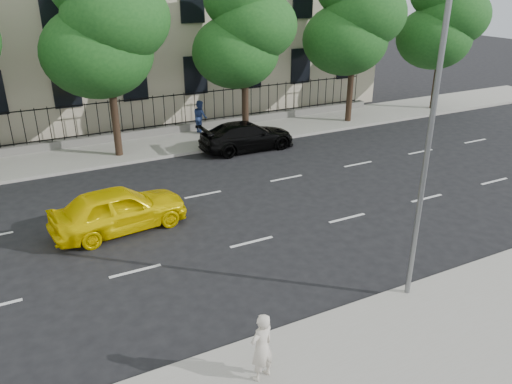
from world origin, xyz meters
TOP-DOWN VIEW (x-y plane):
  - ground at (0.00, 0.00)m, footprint 120.00×120.00m
  - near_sidewalk at (0.00, -4.00)m, footprint 60.00×4.00m
  - far_sidewalk at (0.00, 14.00)m, footprint 60.00×4.00m
  - lane_markings at (0.00, 4.75)m, footprint 49.60×4.62m
  - iron_fence at (0.00, 15.70)m, footprint 30.00×0.50m
  - street_light at (2.50, -1.77)m, footprint 0.25×3.32m
  - tree_c at (-1.96, 13.36)m, footprint 5.89×5.50m
  - tree_d at (5.04, 13.36)m, footprint 5.34×4.94m
  - tree_e at (12.04, 13.36)m, footprint 5.71×5.31m
  - tree_f at (19.04, 13.36)m, footprint 5.52×5.12m
  - yellow_taxi at (-3.73, 5.46)m, footprint 4.92×2.45m
  - black_sedan at (4.23, 11.44)m, footprint 5.04×2.09m
  - woman_near at (-2.67, -3.30)m, footprint 0.70×0.55m
  - pedestrian_far at (3.03, 14.98)m, footprint 0.78×0.95m

SIDE VIEW (x-z plane):
  - ground at x=0.00m, z-range 0.00..0.00m
  - lane_markings at x=0.00m, z-range 0.00..0.01m
  - near_sidewalk at x=0.00m, z-range 0.00..0.15m
  - far_sidewalk at x=0.00m, z-range 0.00..0.15m
  - iron_fence at x=0.00m, z-range -0.45..1.75m
  - black_sedan at x=4.23m, z-range 0.00..1.46m
  - yellow_taxi at x=-3.73m, z-range 0.00..1.61m
  - woman_near at x=-2.67m, z-range 0.15..1.83m
  - pedestrian_far at x=3.03m, z-range 0.15..1.97m
  - street_light at x=2.50m, z-range 1.12..9.17m
  - tree_d at x=5.04m, z-range 1.42..10.26m
  - tree_f at x=19.04m, z-range 1.37..10.38m
  - tree_e at x=12.04m, z-range 1.47..10.93m
  - tree_c at x=-1.96m, z-range 1.51..11.31m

